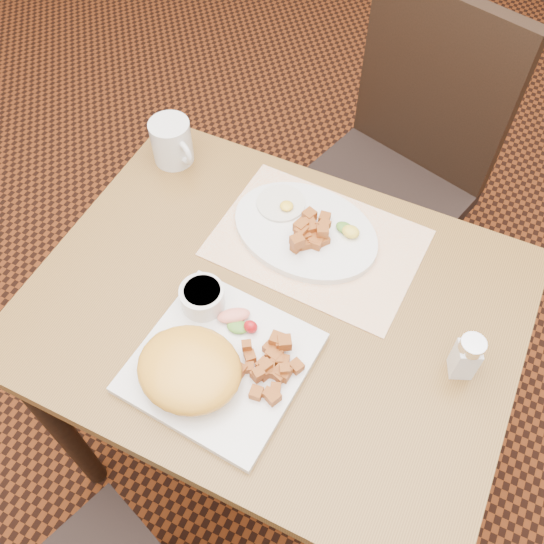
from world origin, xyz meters
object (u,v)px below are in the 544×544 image
Objects in this scene: table at (273,332)px; coffee_mug at (172,142)px; chair_far at (397,163)px; salt_shaker at (466,356)px; plate_square at (221,362)px; plate_oval at (305,231)px.

coffee_mug is at bearing 145.51° from table.
chair_far reaches higher than salt_shaker.
plate_square is 0.92× the size of plate_oval.
salt_shaker is (0.30, -0.65, 0.26)m from chair_far.
coffee_mug is (-0.33, 0.40, 0.04)m from plate_square.
plate_square is at bearing -50.26° from coffee_mug.
plate_oval is 0.36m from coffee_mug.
chair_far is 3.46× the size of plate_square.
chair_far is at bearing 114.54° from salt_shaker.
chair_far is at bearing 85.38° from table.
chair_far is 0.85m from plate_square.
plate_oval is 0.40m from salt_shaker.
coffee_mug is (-0.35, 0.07, 0.04)m from plate_oval.
salt_shaker is 0.75m from coffee_mug.
plate_oval is 2.67× the size of coffee_mug.
table is at bearing -85.63° from plate_oval.
salt_shaker is (0.36, -0.16, 0.04)m from plate_oval.
coffee_mug is at bearing 129.74° from plate_square.
salt_shaker is at bearing -23.78° from plate_oval.
coffee_mug is at bearing 162.02° from salt_shaker.
chair_far is at bearing 82.14° from plate_oval.
plate_square is (-0.03, -0.15, 0.12)m from table.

